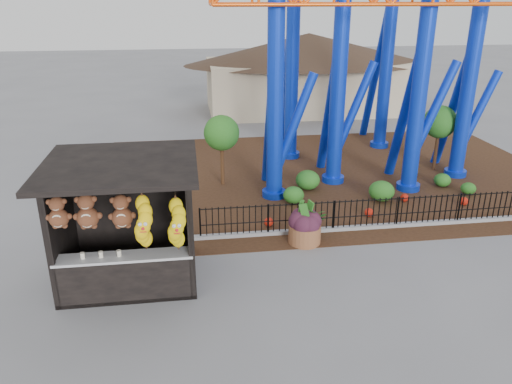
{
  "coord_description": "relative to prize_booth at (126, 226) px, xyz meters",
  "views": [
    {
      "loc": [
        -1.42,
        -10.17,
        6.64
      ],
      "look_at": [
        0.22,
        1.5,
        2.0
      ],
      "focal_mm": 35.0,
      "sensor_mm": 36.0,
      "label": 1
    }
  ],
  "objects": [
    {
      "name": "pavilion",
      "position": [
        8.99,
        19.09,
        1.53
      ],
      "size": [
        15.0,
        15.0,
        4.8
      ],
      "color": "#BFAD8C",
      "rests_on": "ground"
    },
    {
      "name": "prize_booth",
      "position": [
        0.0,
        0.0,
        0.0
      ],
      "size": [
        3.5,
        3.4,
        3.12
      ],
      "color": "black",
      "rests_on": "ground"
    },
    {
      "name": "picket_fence",
      "position": [
        7.89,
        2.09,
        -1.03
      ],
      "size": [
        12.2,
        0.06,
        1.0
      ],
      "primitive_type": null,
      "color": "black",
      "rests_on": "ground"
    },
    {
      "name": "planter_foliage",
      "position": [
        4.75,
        1.48,
        -0.66
      ],
      "size": [
        0.7,
        0.7,
        0.64
      ],
      "primitive_type": "ellipsoid",
      "color": "#361525",
      "rests_on": "terracotta_planter"
    },
    {
      "name": "potted_plant",
      "position": [
        5.0,
        1.79,
        -1.04
      ],
      "size": [
        0.98,
        0.88,
        0.99
      ],
      "primitive_type": "imported",
      "rotation": [
        0.0,
        0.0,
        -0.12
      ],
      "color": "#284E16",
      "rests_on": "ground"
    },
    {
      "name": "mulch_bed",
      "position": [
        6.99,
        7.09,
        -1.52
      ],
      "size": [
        18.0,
        12.0,
        0.02
      ],
      "primitive_type": "cube",
      "color": "#331E11",
      "rests_on": "ground"
    },
    {
      "name": "roller_coaster",
      "position": [
        8.11,
        7.32,
        4.91
      ],
      "size": [
        11.0,
        6.37,
        10.82
      ],
      "color": "#0B2DC4",
      "rests_on": "ground"
    },
    {
      "name": "curb",
      "position": [
        6.99,
        2.09,
        -1.47
      ],
      "size": [
        18.0,
        0.18,
        0.12
      ],
      "primitive_type": "cube",
      "color": "gray",
      "rests_on": "ground"
    },
    {
      "name": "terracotta_planter",
      "position": [
        4.75,
        1.48,
        -1.26
      ],
      "size": [
        0.95,
        0.95,
        0.55
      ],
      "primitive_type": "cylinder",
      "rotation": [
        0.0,
        0.0,
        0.02
      ],
      "color": "brown",
      "rests_on": "ground"
    },
    {
      "name": "landscaping",
      "position": [
        7.38,
        4.74,
        -1.2
      ],
      "size": [
        7.92,
        3.53,
        0.71
      ],
      "color": "#25601C",
      "rests_on": "mulch_bed"
    },
    {
      "name": "ground",
      "position": [
        2.99,
        -0.91,
        -1.53
      ],
      "size": [
        120.0,
        120.0,
        0.0
      ],
      "primitive_type": "plane",
      "color": "slate",
      "rests_on": "ground"
    }
  ]
}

